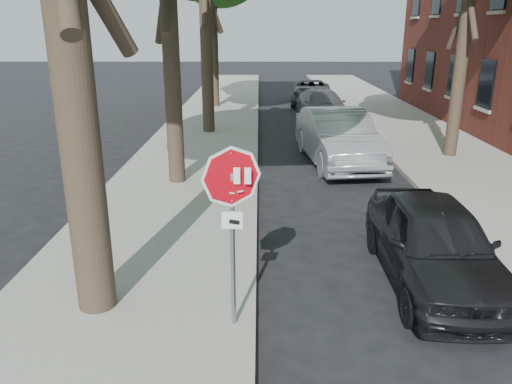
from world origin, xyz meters
TOP-DOWN VIEW (x-y plane):
  - ground at (0.00, 0.00)m, footprint 120.00×120.00m
  - sidewalk_left at (-2.50, 12.00)m, footprint 4.00×55.00m
  - sidewalk_right at (6.00, 12.00)m, footprint 4.00×55.00m
  - curb_left at (-0.45, 12.00)m, footprint 0.12×55.00m
  - curb_right at (3.95, 12.00)m, footprint 0.12×55.00m
  - stop_sign at (-0.70, -0.03)m, footprint 0.76×0.34m
  - car_a at (2.60, 1.50)m, footprint 1.75×4.25m
  - car_b at (2.13, 9.28)m, footprint 2.35×5.34m
  - car_c at (2.60, 17.16)m, footprint 2.41×4.95m
  - car_d at (2.60, 22.25)m, footprint 2.64×4.99m

SIDE VIEW (x-z plane):
  - ground at x=0.00m, z-range 0.00..0.00m
  - sidewalk_left at x=-2.50m, z-range 0.00..0.12m
  - sidewalk_right at x=6.00m, z-range 0.00..0.12m
  - curb_left at x=-0.45m, z-range 0.00..0.13m
  - curb_right at x=3.95m, z-range 0.00..0.13m
  - car_d at x=2.60m, z-range 0.00..1.34m
  - car_c at x=2.60m, z-range 0.00..1.39m
  - car_a at x=2.60m, z-range 0.00..1.44m
  - car_b at x=2.13m, z-range 0.00..1.70m
  - stop_sign at x=-0.70m, z-range 0.64..3.25m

